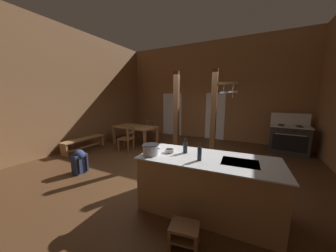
# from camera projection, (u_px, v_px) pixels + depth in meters

# --- Properties ---
(ground_plane) EXTENTS (8.50, 8.66, 0.10)m
(ground_plane) POSITION_uv_depth(u_px,v_px,m) (166.00, 171.00, 4.47)
(ground_plane) COLOR #4C301C
(wall_back) EXTENTS (8.50, 0.14, 4.24)m
(wall_back) POSITION_uv_depth(u_px,v_px,m) (208.00, 92.00, 7.62)
(wall_back) COLOR #93663F
(wall_back) RESTS_ON ground_plane
(wall_left) EXTENTS (0.14, 8.66, 4.24)m
(wall_left) POSITION_uv_depth(u_px,v_px,m) (66.00, 90.00, 5.88)
(wall_left) COLOR #93663F
(wall_left) RESTS_ON ground_plane
(glazed_door_back_left) EXTENTS (1.00, 0.01, 2.05)m
(glazed_door_back_left) POSITION_uv_depth(u_px,v_px,m) (172.00, 114.00, 8.52)
(glazed_door_back_left) COLOR white
(glazed_door_back_left) RESTS_ON ground_plane
(glazed_panel_back_right) EXTENTS (0.84, 0.01, 2.05)m
(glazed_panel_back_right) POSITION_uv_depth(u_px,v_px,m) (215.00, 116.00, 7.57)
(glazed_panel_back_right) COLOR white
(glazed_panel_back_right) RESTS_ON ground_plane
(kitchen_island) EXTENTS (2.21, 1.08, 0.91)m
(kitchen_island) POSITION_uv_depth(u_px,v_px,m) (207.00, 184.00, 2.78)
(kitchen_island) COLOR #9E7044
(kitchen_island) RESTS_ON ground_plane
(stove_range) EXTENTS (1.20, 0.89, 1.32)m
(stove_range) POSITION_uv_depth(u_px,v_px,m) (289.00, 139.00, 5.72)
(stove_range) COLOR #2B2B2B
(stove_range) RESTS_ON ground_plane
(support_post_with_pot_rack) EXTENTS (0.64, 0.23, 2.59)m
(support_post_with_pot_rack) POSITION_uv_depth(u_px,v_px,m) (215.00, 115.00, 4.55)
(support_post_with_pot_rack) COLOR brown
(support_post_with_pot_rack) RESTS_ON ground_plane
(support_post_center) EXTENTS (0.14, 0.14, 2.59)m
(support_post_center) POSITION_uv_depth(u_px,v_px,m) (176.00, 117.00, 5.03)
(support_post_center) COLOR brown
(support_post_center) RESTS_ON ground_plane
(step_stool) EXTENTS (0.40, 0.34, 0.30)m
(step_stool) POSITION_uv_depth(u_px,v_px,m) (184.00, 234.00, 2.12)
(step_stool) COLOR brown
(step_stool) RESTS_ON ground_plane
(dining_table) EXTENTS (1.76, 1.01, 0.74)m
(dining_table) POSITION_uv_depth(u_px,v_px,m) (135.00, 128.00, 6.75)
(dining_table) COLOR #9E7044
(dining_table) RESTS_ON ground_plane
(ladderback_chair_near_window) EXTENTS (0.51, 0.51, 0.95)m
(ladderback_chair_near_window) POSITION_uv_depth(u_px,v_px,m) (152.00, 130.00, 7.43)
(ladderback_chair_near_window) COLOR brown
(ladderback_chair_near_window) RESTS_ON ground_plane
(ladderback_chair_by_post) EXTENTS (0.51, 0.51, 0.95)m
(ladderback_chair_by_post) POSITION_uv_depth(u_px,v_px,m) (127.00, 138.00, 5.96)
(ladderback_chair_by_post) COLOR brown
(ladderback_chair_by_post) RESTS_ON ground_plane
(bench_along_left_wall) EXTENTS (0.37, 1.55, 0.44)m
(bench_along_left_wall) POSITION_uv_depth(u_px,v_px,m) (84.00, 142.00, 5.99)
(bench_along_left_wall) COLOR #9E7044
(bench_along_left_wall) RESTS_ON ground_plane
(backpack) EXTENTS (0.32, 0.34, 0.60)m
(backpack) POSITION_uv_depth(u_px,v_px,m) (79.00, 161.00, 4.20)
(backpack) COLOR navy
(backpack) RESTS_ON ground_plane
(stockpot_on_counter) EXTENTS (0.34, 0.28, 0.18)m
(stockpot_on_counter) POSITION_uv_depth(u_px,v_px,m) (151.00, 149.00, 2.84)
(stockpot_on_counter) COLOR silver
(stockpot_on_counter) RESTS_ON kitchen_island
(mixing_bowl_on_counter) EXTENTS (0.17, 0.17, 0.06)m
(mixing_bowl_on_counter) POSITION_uv_depth(u_px,v_px,m) (169.00, 151.00, 2.96)
(mixing_bowl_on_counter) COLOR silver
(mixing_bowl_on_counter) RESTS_ON kitchen_island
(bottle_tall_on_counter) EXTENTS (0.08, 0.08, 0.25)m
(bottle_tall_on_counter) POSITION_uv_depth(u_px,v_px,m) (185.00, 147.00, 2.93)
(bottle_tall_on_counter) COLOR #1E2328
(bottle_tall_on_counter) RESTS_ON kitchen_island
(bottle_short_on_counter) EXTENTS (0.07, 0.07, 0.27)m
(bottle_short_on_counter) POSITION_uv_depth(u_px,v_px,m) (200.00, 153.00, 2.58)
(bottle_short_on_counter) COLOR #1E2328
(bottle_short_on_counter) RESTS_ON kitchen_island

